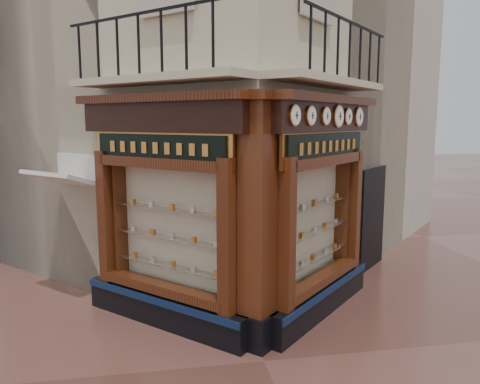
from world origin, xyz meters
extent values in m
plane|color=#532F26|center=(0.00, 0.00, 0.00)|extent=(80.00, 80.00, 0.00)
cube|color=#B8AE90|center=(0.00, 6.16, 6.00)|extent=(11.31, 11.31, 12.00)
cube|color=beige|center=(-2.47, 8.63, 5.50)|extent=(11.31, 11.31, 11.00)
cube|color=beige|center=(2.47, 8.63, 5.50)|extent=(11.31, 11.31, 11.00)
cube|color=black|center=(-1.44, 1.54, 0.28)|extent=(2.72, 2.72, 0.55)
cube|color=#0B1B3B|center=(-1.57, 1.41, 0.49)|extent=(2.50, 2.50, 0.12)
cube|color=#361509|center=(-0.45, 0.55, 1.77)|extent=(0.37, 0.37, 2.45)
cube|color=#361509|center=(-2.43, 2.53, 1.77)|extent=(0.37, 0.37, 2.45)
cube|color=#FFE1C1|center=(-1.20, 1.77, 1.75)|extent=(1.80, 1.80, 2.10)
cube|color=black|center=(-1.42, 1.55, 3.60)|extent=(2.69, 2.69, 0.50)
cube|color=#361509|center=(-1.47, 1.50, 3.91)|extent=(2.86, 2.86, 0.14)
cube|color=black|center=(1.44, 1.54, 0.28)|extent=(2.72, 2.72, 0.55)
cube|color=#0B1B3B|center=(1.57, 1.41, 0.49)|extent=(2.50, 2.50, 0.12)
cube|color=#361509|center=(0.45, 0.55, 1.77)|extent=(0.37, 0.37, 2.45)
cube|color=#361509|center=(2.43, 2.53, 1.77)|extent=(0.37, 0.37, 2.45)
cube|color=#FFE1C1|center=(1.20, 1.77, 1.75)|extent=(1.80, 1.80, 2.10)
cube|color=black|center=(1.42, 1.55, 3.60)|extent=(2.69, 2.69, 0.50)
cube|color=#361509|center=(1.47, 1.50, 3.91)|extent=(2.86, 2.86, 0.14)
cube|color=black|center=(0.00, 0.50, 0.28)|extent=(0.78, 0.78, 0.55)
cube|color=#361509|center=(0.00, 0.50, 2.20)|extent=(0.64, 0.64, 3.50)
cube|color=#361509|center=(0.00, 0.50, 3.91)|extent=(0.85, 0.85, 0.14)
cube|color=#B8AE90|center=(-1.48, 1.49, 4.20)|extent=(2.97, 2.97, 0.12)
cube|color=black|center=(-1.72, 1.26, 5.15)|extent=(2.36, 2.36, 0.04)
cube|color=#B8AE90|center=(1.48, 1.49, 4.20)|extent=(2.97, 2.97, 0.12)
cube|color=black|center=(1.72, 1.26, 5.15)|extent=(2.36, 2.36, 0.04)
cylinder|color=#BD7B3F|center=(0.54, 0.44, 3.62)|extent=(0.26, 0.26, 0.32)
cylinder|color=white|center=(0.56, 0.42, 3.62)|extent=(0.21, 0.21, 0.28)
cube|color=black|center=(0.57, 0.41, 3.62)|extent=(0.02, 0.02, 0.11)
cube|color=black|center=(0.57, 0.41, 3.62)|extent=(0.07, 0.07, 0.01)
cylinder|color=#BD7B3F|center=(0.91, 0.82, 3.62)|extent=(0.26, 0.26, 0.32)
cylinder|color=white|center=(0.93, 0.80, 3.62)|extent=(0.21, 0.21, 0.27)
cube|color=black|center=(0.94, 0.79, 3.62)|extent=(0.02, 0.02, 0.11)
cube|color=black|center=(0.94, 0.79, 3.62)|extent=(0.06, 0.06, 0.01)
cylinder|color=#BD7B3F|center=(1.31, 1.22, 3.62)|extent=(0.26, 0.26, 0.31)
cylinder|color=white|center=(1.33, 1.19, 3.62)|extent=(0.20, 0.20, 0.27)
cube|color=black|center=(1.34, 1.18, 3.62)|extent=(0.02, 0.02, 0.10)
cube|color=black|center=(1.34, 1.18, 3.62)|extent=(0.06, 0.06, 0.01)
cylinder|color=#BD7B3F|center=(1.68, 1.59, 3.62)|extent=(0.32, 0.32, 0.40)
cylinder|color=white|center=(1.70, 1.57, 3.62)|extent=(0.26, 0.26, 0.34)
cube|color=black|center=(1.71, 1.56, 3.62)|extent=(0.02, 0.02, 0.13)
cube|color=black|center=(1.71, 1.56, 3.62)|extent=(0.08, 0.08, 0.01)
cylinder|color=#BD7B3F|center=(1.99, 1.90, 3.62)|extent=(0.26, 0.26, 0.31)
cylinder|color=white|center=(2.01, 1.88, 3.62)|extent=(0.21, 0.21, 0.27)
cube|color=black|center=(2.02, 1.87, 3.62)|extent=(0.02, 0.02, 0.10)
cube|color=black|center=(2.02, 1.87, 3.62)|extent=(0.06, 0.06, 0.01)
cylinder|color=#BD7B3F|center=(2.38, 2.28, 3.62)|extent=(0.30, 0.30, 0.37)
cylinder|color=white|center=(2.40, 2.26, 3.62)|extent=(0.24, 0.24, 0.32)
cube|color=black|center=(2.41, 2.25, 3.62)|extent=(0.02, 0.02, 0.12)
cube|color=black|center=(2.41, 2.25, 3.62)|extent=(0.07, 0.07, 0.01)
cube|color=#C17F38|center=(-1.45, 1.53, 3.10)|extent=(2.20, 2.20, 0.59)
cube|color=black|center=(-1.48, 1.50, 3.10)|extent=(2.05, 2.05, 0.44)
cube|color=#C17F38|center=(1.45, 1.53, 3.10)|extent=(2.29, 2.29, 0.61)
cube|color=black|center=(1.48, 1.50, 3.10)|extent=(2.13, 2.13, 0.46)
camera|label=1|loc=(-1.49, -6.33, 3.53)|focal=35.00mm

